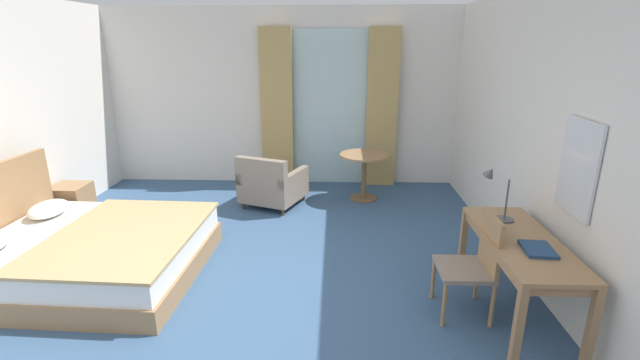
{
  "coord_description": "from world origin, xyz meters",
  "views": [
    {
      "loc": [
        0.88,
        -3.53,
        2.31
      ],
      "look_at": [
        0.72,
        0.79,
        0.94
      ],
      "focal_mm": 24.72,
      "sensor_mm": 36.0,
      "label": 1
    }
  ],
  "objects_px": {
    "writing_desk": "(520,248)",
    "round_cafe_table": "(364,166)",
    "desk_chair": "(475,260)",
    "closed_book": "(538,249)",
    "desk_lamp": "(496,190)",
    "nightstand": "(72,205)",
    "bed": "(87,251)",
    "armchair_by_window": "(272,185)"
  },
  "relations": [
    {
      "from": "armchair_by_window",
      "to": "bed",
      "type": "bearing_deg",
      "value": -128.26
    },
    {
      "from": "writing_desk",
      "to": "closed_book",
      "type": "height_order",
      "value": "closed_book"
    },
    {
      "from": "writing_desk",
      "to": "armchair_by_window",
      "type": "height_order",
      "value": "armchair_by_window"
    },
    {
      "from": "nightstand",
      "to": "closed_book",
      "type": "relative_size",
      "value": 1.81
    },
    {
      "from": "desk_lamp",
      "to": "nightstand",
      "type": "bearing_deg",
      "value": 164.43
    },
    {
      "from": "writing_desk",
      "to": "desk_chair",
      "type": "bearing_deg",
      "value": 176.28
    },
    {
      "from": "armchair_by_window",
      "to": "round_cafe_table",
      "type": "xyz_separation_m",
      "value": [
        1.35,
        0.34,
        0.21
      ]
    },
    {
      "from": "desk_chair",
      "to": "closed_book",
      "type": "bearing_deg",
      "value": -32.81
    },
    {
      "from": "round_cafe_table",
      "to": "closed_book",
      "type": "bearing_deg",
      "value": -69.85
    },
    {
      "from": "nightstand",
      "to": "writing_desk",
      "type": "xyz_separation_m",
      "value": [
        4.99,
        -1.84,
        0.38
      ]
    },
    {
      "from": "bed",
      "to": "round_cafe_table",
      "type": "distance_m",
      "value": 3.8
    },
    {
      "from": "desk_lamp",
      "to": "armchair_by_window",
      "type": "relative_size",
      "value": 0.48
    },
    {
      "from": "desk_chair",
      "to": "armchair_by_window",
      "type": "relative_size",
      "value": 0.91
    },
    {
      "from": "bed",
      "to": "armchair_by_window",
      "type": "height_order",
      "value": "bed"
    },
    {
      "from": "bed",
      "to": "desk_lamp",
      "type": "bearing_deg",
      "value": -1.19
    },
    {
      "from": "nightstand",
      "to": "round_cafe_table",
      "type": "xyz_separation_m",
      "value": [
        3.86,
        1.09,
        0.26
      ]
    },
    {
      "from": "round_cafe_table",
      "to": "armchair_by_window",
      "type": "bearing_deg",
      "value": -165.87
    },
    {
      "from": "desk_chair",
      "to": "closed_book",
      "type": "distance_m",
      "value": 0.52
    },
    {
      "from": "nightstand",
      "to": "armchair_by_window",
      "type": "bearing_deg",
      "value": 16.72
    },
    {
      "from": "bed",
      "to": "nightstand",
      "type": "bearing_deg",
      "value": 125.16
    },
    {
      "from": "desk_chair",
      "to": "armchair_by_window",
      "type": "bearing_deg",
      "value": 129.49
    },
    {
      "from": "armchair_by_window",
      "to": "writing_desk",
      "type": "bearing_deg",
      "value": -46.33
    },
    {
      "from": "writing_desk",
      "to": "armchair_by_window",
      "type": "distance_m",
      "value": 3.6
    },
    {
      "from": "desk_chair",
      "to": "armchair_by_window",
      "type": "xyz_separation_m",
      "value": [
        -2.12,
        2.57,
        -0.19
      ]
    },
    {
      "from": "writing_desk",
      "to": "closed_book",
      "type": "bearing_deg",
      "value": -82.03
    },
    {
      "from": "nightstand",
      "to": "round_cafe_table",
      "type": "distance_m",
      "value": 4.02
    },
    {
      "from": "nightstand",
      "to": "armchair_by_window",
      "type": "relative_size",
      "value": 0.52
    },
    {
      "from": "armchair_by_window",
      "to": "round_cafe_table",
      "type": "bearing_deg",
      "value": 14.13
    },
    {
      "from": "armchair_by_window",
      "to": "closed_book",
      "type": "bearing_deg",
      "value": -48.37
    },
    {
      "from": "round_cafe_table",
      "to": "bed",
      "type": "bearing_deg",
      "value": -141.19
    },
    {
      "from": "nightstand",
      "to": "closed_book",
      "type": "xyz_separation_m",
      "value": [
        5.02,
        -2.07,
        0.48
      ]
    },
    {
      "from": "writing_desk",
      "to": "round_cafe_table",
      "type": "bearing_deg",
      "value": 111.04
    },
    {
      "from": "round_cafe_table",
      "to": "nightstand",
      "type": "bearing_deg",
      "value": -164.18
    },
    {
      "from": "desk_chair",
      "to": "closed_book",
      "type": "xyz_separation_m",
      "value": [
        0.39,
        -0.25,
        0.24
      ]
    },
    {
      "from": "desk_lamp",
      "to": "closed_book",
      "type": "distance_m",
      "value": 0.76
    },
    {
      "from": "desk_chair",
      "to": "round_cafe_table",
      "type": "distance_m",
      "value": 3.01
    },
    {
      "from": "closed_book",
      "to": "round_cafe_table",
      "type": "distance_m",
      "value": 3.38
    },
    {
      "from": "desk_chair",
      "to": "closed_book",
      "type": "relative_size",
      "value": 3.15
    },
    {
      "from": "writing_desk",
      "to": "armchair_by_window",
      "type": "bearing_deg",
      "value": 133.67
    },
    {
      "from": "bed",
      "to": "desk_chair",
      "type": "bearing_deg",
      "value": -8.15
    },
    {
      "from": "writing_desk",
      "to": "round_cafe_table",
      "type": "distance_m",
      "value": 3.15
    },
    {
      "from": "writing_desk",
      "to": "desk_chair",
      "type": "height_order",
      "value": "desk_chair"
    }
  ]
}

